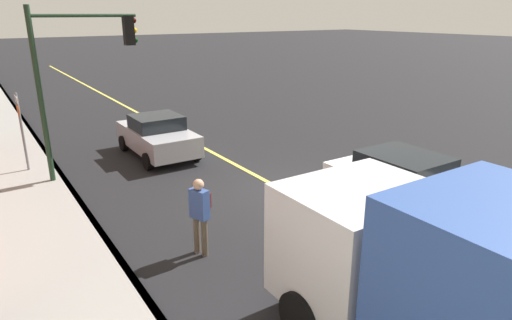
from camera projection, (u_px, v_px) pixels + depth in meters
ground at (286, 192)px, 13.34m from camera, size 200.00×200.00×0.00m
sidewalk_slab at (45, 252)px, 9.83m from camera, size 80.00×2.69×0.15m
curb_edge at (103, 237)px, 10.49m from camera, size 80.00×0.16×0.15m
lane_stripe_center at (286, 192)px, 13.33m from camera, size 80.00×0.16×0.01m
car_white at (406, 184)px, 11.82m from camera, size 4.56×2.09×1.58m
car_silver at (157, 136)px, 16.52m from camera, size 4.04×2.02×1.54m
pedestrian_with_backpack at (200, 211)px, 9.60m from camera, size 0.47×0.46×1.78m
traffic_light_mast at (79, 64)px, 13.39m from camera, size 0.28×3.16×5.35m
street_sign_post at (21, 127)px, 14.33m from camera, size 0.60×0.08×2.72m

